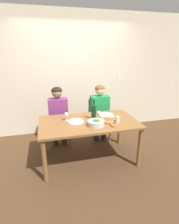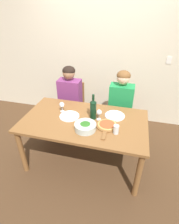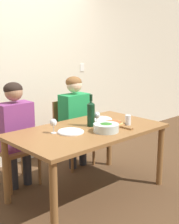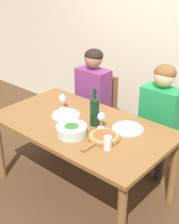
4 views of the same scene
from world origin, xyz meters
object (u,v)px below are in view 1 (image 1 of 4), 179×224
(person_woman, at_px, (58,111))
(wine_glass_left, at_px, (66,115))
(broccoli_bowl, at_px, (96,123))
(pizza_on_board, at_px, (108,120))
(person_man, at_px, (100,108))
(wine_glass_right, at_px, (98,114))
(water_tumbler, at_px, (117,120))
(chair_right, at_px, (98,117))
(dinner_plate_left, at_px, (76,121))
(dinner_plate_right, at_px, (106,115))
(wine_bottle, at_px, (94,112))
(chair_left, at_px, (58,121))

(person_woman, height_order, wine_glass_left, person_woman)
(broccoli_bowl, bearing_deg, pizza_on_board, 26.93)
(broccoli_bowl, xyz_separation_m, pizza_on_board, (0.25, 0.12, -0.03))
(pizza_on_board, bearing_deg, person_man, 82.69)
(pizza_on_board, height_order, wine_glass_right, wine_glass_right)
(wine_glass_right, bearing_deg, water_tumbler, -42.56)
(broccoli_bowl, distance_m, water_tumbler, 0.37)
(chair_right, relative_size, wine_glass_left, 5.75)
(dinner_plate_left, bearing_deg, chair_right, 50.86)
(person_man, bearing_deg, person_woman, 180.00)
(pizza_on_board, xyz_separation_m, water_tumbler, (0.13, -0.10, 0.04))
(water_tumbler, bearing_deg, wine_glass_left, 159.51)
(dinner_plate_right, relative_size, water_tumbler, 2.45)
(wine_glass_right, bearing_deg, chair_right, 72.98)
(broccoli_bowl, xyz_separation_m, wine_glass_right, (0.12, 0.25, 0.06))
(person_man, xyz_separation_m, water_tumbler, (0.03, -0.87, 0.07))
(person_woman, bearing_deg, person_man, 0.00)
(person_woman, xyz_separation_m, wine_bottle, (0.56, -0.63, 0.16))
(wine_bottle, height_order, wine_glass_left, wine_bottle)
(person_man, height_order, broccoli_bowl, person_man)
(person_woman, bearing_deg, chair_left, 90.00)
(chair_left, height_order, dinner_plate_right, chair_left)
(wine_glass_left, distance_m, wine_glass_right, 0.55)
(dinner_plate_left, distance_m, dinner_plate_right, 0.62)
(person_woman, distance_m, water_tumbler, 1.26)
(broccoli_bowl, height_order, water_tumbler, water_tumbler)
(chair_right, height_order, pizza_on_board, chair_right)
(wine_glass_left, bearing_deg, chair_right, 41.27)
(chair_left, xyz_separation_m, dinner_plate_right, (0.84, -0.61, 0.27))
(wine_bottle, height_order, dinner_plate_right, wine_bottle)
(dinner_plate_left, relative_size, pizza_on_board, 0.65)
(chair_left, xyz_separation_m, wine_bottle, (0.56, -0.74, 0.41))
(chair_left, xyz_separation_m, person_man, (0.88, -0.11, 0.25))
(chair_left, height_order, chair_right, same)
(person_woman, bearing_deg, broccoli_bowl, -59.28)
(chair_left, distance_m, wine_glass_right, 1.05)
(dinner_plate_left, bearing_deg, person_man, 46.63)
(chair_left, relative_size, dinner_plate_left, 3.19)
(wine_bottle, xyz_separation_m, dinner_plate_left, (-0.32, -0.04, -0.14))
(dinner_plate_left, bearing_deg, wine_glass_right, 4.49)
(wine_glass_left, bearing_deg, wine_glass_right, -6.84)
(person_man, distance_m, dinner_plate_left, 0.92)
(chair_right, distance_m, wine_bottle, 0.90)
(chair_left, xyz_separation_m, dinner_plate_left, (0.24, -0.78, 0.27))
(chair_right, relative_size, person_man, 0.72)
(person_man, relative_size, wine_glass_left, 8.01)
(dinner_plate_right, height_order, water_tumbler, water_tumbler)
(person_woman, distance_m, wine_bottle, 0.86)
(person_man, bearing_deg, dinner_plate_right, -93.89)
(chair_left, distance_m, water_tumbler, 1.37)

